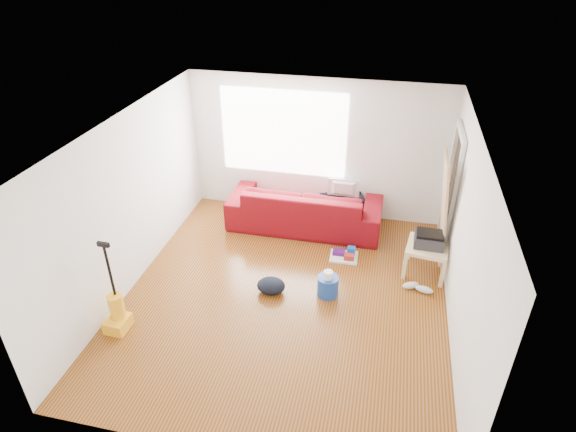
% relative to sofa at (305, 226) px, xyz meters
% --- Properties ---
extents(room, '(4.51, 5.01, 2.51)m').
position_rel_sofa_xyz_m(room, '(0.16, -1.80, 1.25)').
color(room, '#562906').
rests_on(room, ground).
extents(sofa, '(2.64, 1.03, 0.77)m').
position_rel_sofa_xyz_m(sofa, '(0.00, 0.00, 0.00)').
color(sofa, '#5F0412').
rests_on(sofa, ground).
extents(tv_stand, '(0.84, 0.65, 0.51)m').
position_rel_sofa_xyz_m(tv_stand, '(0.62, 0.27, 0.26)').
color(tv_stand, black).
rests_on(tv_stand, ground).
extents(tv, '(0.55, 0.07, 0.32)m').
position_rel_sofa_xyz_m(tv, '(0.62, 0.27, 0.67)').
color(tv, black).
rests_on(tv, tv_stand).
extents(side_table, '(0.68, 0.68, 0.49)m').
position_rel_sofa_xyz_m(side_table, '(2.04, -0.92, 0.41)').
color(side_table, beige).
rests_on(side_table, ground).
extents(printer, '(0.44, 0.34, 0.22)m').
position_rel_sofa_xyz_m(printer, '(2.04, -0.92, 0.60)').
color(printer, '#25242A').
rests_on(printer, side_table).
extents(bucket, '(0.31, 0.31, 0.31)m').
position_rel_sofa_xyz_m(bucket, '(0.68, -1.77, 0.00)').
color(bucket, '#163C98').
rests_on(bucket, ground).
extents(toilet_paper, '(0.13, 0.13, 0.12)m').
position_rel_sofa_xyz_m(toilet_paper, '(0.67, -1.79, 0.21)').
color(toilet_paper, white).
rests_on(toilet_paper, bucket).
extents(cleaning_tray, '(0.45, 0.37, 0.16)m').
position_rel_sofa_xyz_m(cleaning_tray, '(0.81, -0.81, 0.05)').
color(cleaning_tray, white).
rests_on(cleaning_tray, ground).
extents(backpack, '(0.43, 0.36, 0.23)m').
position_rel_sofa_xyz_m(backpack, '(-0.13, -1.90, 0.00)').
color(backpack, black).
rests_on(backpack, ground).
extents(sneakers, '(0.47, 0.24, 0.10)m').
position_rel_sofa_xyz_m(sneakers, '(1.94, -1.40, 0.05)').
color(sneakers, silver).
rests_on(sneakers, ground).
extents(vacuum, '(0.29, 0.33, 1.32)m').
position_rel_sofa_xyz_m(vacuum, '(-1.91, -3.04, 0.24)').
color(vacuum, yellow).
rests_on(vacuum, ground).
extents(door_panel, '(0.22, 0.72, 1.78)m').
position_rel_sofa_xyz_m(door_panel, '(2.22, -0.60, 0.00)').
color(door_panel, '#9F845E').
rests_on(door_panel, ground).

